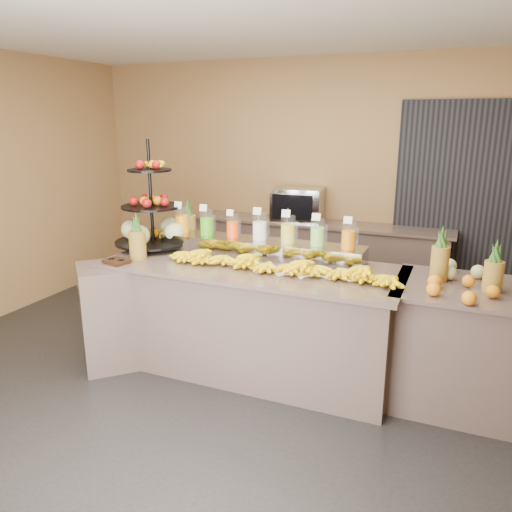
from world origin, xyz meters
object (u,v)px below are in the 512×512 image
Objects in this scene: fruit_stand at (157,221)px; condiment_caddy at (116,261)px; right_fruit_pile at (461,279)px; banana_heap at (282,263)px; pitcher_tray at (260,248)px; oven_warmer at (298,204)px.

condiment_caddy is at bearing -98.72° from fruit_stand.
banana_heap is at bearing -177.24° from right_fruit_pile.
condiment_caddy is at bearing -146.90° from pitcher_tray.
right_fruit_pile is at bearing 2.76° from banana_heap.
right_fruit_pile reaches higher than banana_heap.
banana_heap is (0.33, -0.34, -0.01)m from pitcher_tray.
right_fruit_pile is (1.32, 0.06, 0.02)m from banana_heap.
pitcher_tray reaches higher than condiment_caddy.
oven_warmer is (-0.20, 1.67, 0.12)m from pitcher_tray.
banana_heap is at bearing -80.57° from oven_warmer.
pitcher_tray is 1.85× the size of fruit_stand.
pitcher_tray is at bearing 33.10° from condiment_caddy.
condiment_caddy is at bearing -171.74° from right_fruit_pile.
banana_heap is 1.40m from condiment_caddy.
right_fruit_pile reaches higher than condiment_caddy.
oven_warmer reaches higher than right_fruit_pile.
oven_warmer is at bearing 96.89° from pitcher_tray.
oven_warmer reaches higher than pitcher_tray.
pitcher_tray is at bearing -88.49° from oven_warmer.
pitcher_tray is 1.69m from oven_warmer.
right_fruit_pile reaches higher than pitcher_tray.
banana_heap is 3.40× the size of oven_warmer.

